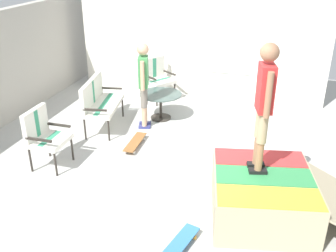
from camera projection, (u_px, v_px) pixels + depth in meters
ground_plane at (173, 176)px, 6.47m from camera, size 12.00×12.00×0.10m
house_facade at (199, 39)px, 9.26m from camera, size 0.23×6.00×2.79m
skate_ramp at (264, 195)px, 5.36m from camera, size 1.88×2.43×0.64m
patio_bench at (98, 99)px, 7.83m from camera, size 1.33×0.77×1.02m
patio_chair_near_house at (157, 75)px, 9.28m from camera, size 0.82×0.80×1.02m
patio_chair_by_wall at (43, 133)px, 6.46m from camera, size 0.63×0.56×1.02m
patio_table at (161, 101)px, 8.32m from camera, size 0.90×0.90×0.57m
person_watching at (144, 79)px, 7.68m from camera, size 0.46×0.31×1.75m
person_skater at (264, 99)px, 4.92m from camera, size 0.47×0.30×1.76m
skateboard_by_bench at (135, 142)px, 7.29m from camera, size 0.81×0.23×0.10m
skateboard_spare at (179, 245)px, 4.82m from camera, size 0.82×0.38×0.10m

